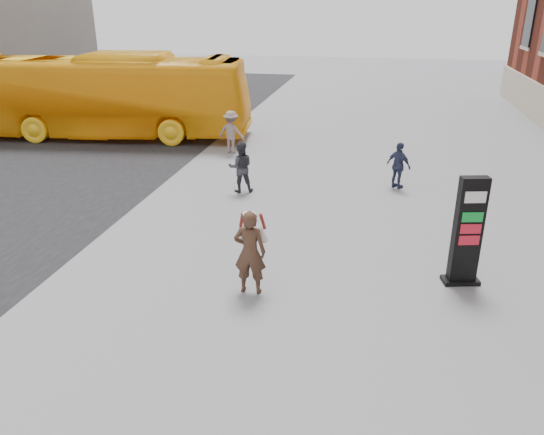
% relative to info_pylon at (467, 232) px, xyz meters
% --- Properties ---
extents(ground, '(100.00, 100.00, 0.00)m').
position_rel_info_pylon_xyz_m(ground, '(-3.77, -1.85, -1.18)').
color(ground, '#9E9EA3').
extents(info_pylon, '(0.82, 0.54, 2.37)m').
position_rel_info_pylon_xyz_m(info_pylon, '(0.00, 0.00, 0.00)').
color(info_pylon, black).
rests_on(info_pylon, ground).
extents(woman, '(0.68, 0.62, 1.80)m').
position_rel_info_pylon_xyz_m(woman, '(-4.31, -1.24, -0.26)').
color(woman, '#382219').
rests_on(woman, ground).
extents(bus, '(13.07, 4.49, 3.57)m').
position_rel_info_pylon_xyz_m(bus, '(-13.82, 10.66, 0.60)').
color(bus, yellow).
rests_on(bus, road).
extents(pedestrian_a, '(0.91, 0.80, 1.58)m').
position_rel_info_pylon_xyz_m(pedestrian_a, '(-6.06, 4.75, -0.39)').
color(pedestrian_a, '#2D2E34').
rests_on(pedestrian_a, ground).
extents(pedestrian_b, '(1.16, 0.79, 1.67)m').
position_rel_info_pylon_xyz_m(pedestrian_b, '(-7.56, 9.09, -0.35)').
color(pedestrian_b, gray).
rests_on(pedestrian_b, ground).
extents(pedestrian_c, '(0.91, 0.82, 1.49)m').
position_rel_info_pylon_xyz_m(pedestrian_c, '(-1.23, 6.07, -0.44)').
color(pedestrian_c, '#2D3352').
rests_on(pedestrian_c, ground).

